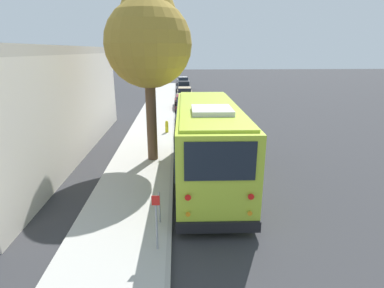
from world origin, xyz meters
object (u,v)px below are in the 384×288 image
at_px(sign_post_near, 156,222).
at_px(fire_hydrant, 167,126).
at_px(parked_sedan_maroon, 183,103).
at_px(street_tree, 148,39).
at_px(parked_sedan_tan, 185,93).
at_px(sign_post_far, 160,208).
at_px(parked_sedan_silver, 183,81).
at_px(parked_sedan_white, 189,117).
at_px(shuttle_bus, 208,140).
at_px(parked_sedan_black, 184,86).

relative_size(sign_post_near, fire_hydrant, 2.04).
distance_m(parked_sedan_maroon, street_tree, 15.35).
distance_m(parked_sedan_maroon, parked_sedan_tan, 6.63).
bearing_deg(sign_post_far, fire_hydrant, 0.62).
xyz_separation_m(parked_sedan_maroon, parked_sedan_tan, (6.62, -0.29, 0.01)).
bearing_deg(street_tree, parked_sedan_silver, -3.65).
bearing_deg(sign_post_near, parked_sedan_tan, -3.02).
distance_m(sign_post_near, sign_post_far, 1.37).
distance_m(parked_sedan_white, parked_sedan_tan, 13.26).
relative_size(parked_sedan_maroon, parked_sedan_silver, 0.96).
xyz_separation_m(parked_sedan_tan, sign_post_near, (-28.35, 1.50, 0.39)).
distance_m(shuttle_bus, parked_sedan_black, 31.08).
height_order(street_tree, fire_hydrant, street_tree).
relative_size(parked_sedan_white, parked_sedan_black, 0.94).
distance_m(parked_sedan_black, fire_hydrant, 23.38).
xyz_separation_m(parked_sedan_black, parked_sedan_silver, (7.37, -0.04, -0.01)).
height_order(parked_sedan_white, parked_sedan_tan, parked_sedan_white).
xyz_separation_m(parked_sedan_black, fire_hydrant, (-23.32, 1.70, -0.05)).
relative_size(shuttle_bus, sign_post_far, 8.12).
xyz_separation_m(parked_sedan_maroon, parked_sedan_black, (14.14, -0.36, 0.00)).
bearing_deg(sign_post_far, shuttle_bus, -28.33).
height_order(shuttle_bus, parked_sedan_black, shuttle_bus).
bearing_deg(fire_hydrant, sign_post_far, -179.38).
height_order(parked_sedan_tan, parked_sedan_black, parked_sedan_tan).
relative_size(parked_sedan_white, sign_post_near, 2.68).
bearing_deg(shuttle_bus, street_tree, 44.92).
relative_size(parked_sedan_white, parked_sedan_maroon, 1.05).
relative_size(parked_sedan_silver, sign_post_far, 4.05).
height_order(parked_sedan_white, parked_sedan_silver, parked_sedan_white).
bearing_deg(sign_post_near, street_tree, 5.15).
distance_m(parked_sedan_tan, fire_hydrant, 15.88).
distance_m(parked_sedan_white, sign_post_far, 13.84).
bearing_deg(parked_sedan_white, sign_post_far, 171.83).
xyz_separation_m(street_tree, sign_post_near, (-7.48, -0.67, -5.00)).
height_order(street_tree, sign_post_far, street_tree).
height_order(parked_sedan_tan, fire_hydrant, parked_sedan_tan).
relative_size(parked_sedan_tan, parked_sedan_silver, 1.00).
bearing_deg(shuttle_bus, sign_post_far, 152.81).
height_order(parked_sedan_silver, sign_post_far, parked_sedan_silver).
bearing_deg(parked_sedan_silver, parked_sedan_black, 175.18).
relative_size(shuttle_bus, sign_post_near, 5.33).
height_order(parked_sedan_maroon, parked_sedan_black, same).
bearing_deg(sign_post_far, parked_sedan_tan, -3.17).
relative_size(shuttle_bus, parked_sedan_tan, 2.01).
relative_size(parked_sedan_black, fire_hydrant, 5.78).
bearing_deg(parked_sedan_black, sign_post_near, 177.62).
distance_m(parked_sedan_maroon, sign_post_far, 20.43).
height_order(shuttle_bus, sign_post_near, shuttle_bus).
bearing_deg(parked_sedan_black, street_tree, 175.61).
bearing_deg(parked_sedan_tan, parked_sedan_silver, 0.62).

